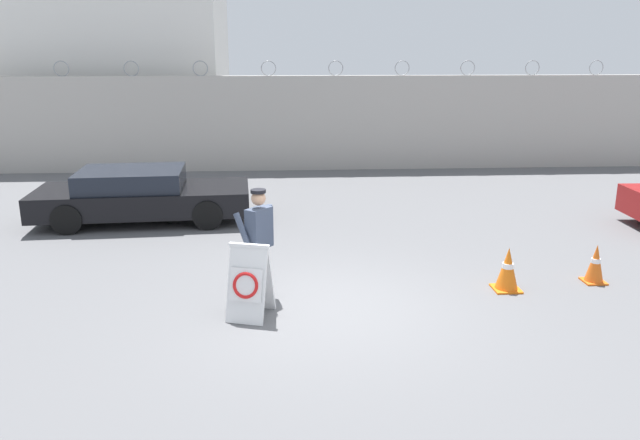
% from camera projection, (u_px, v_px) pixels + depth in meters
% --- Properties ---
extents(ground_plane, '(90.00, 90.00, 0.00)m').
position_uv_depth(ground_plane, '(330.00, 309.00, 9.27)').
color(ground_plane, '#5B5B5E').
extents(perimeter_wall, '(36.00, 0.30, 3.39)m').
position_uv_depth(perimeter_wall, '(303.00, 123.00, 19.60)').
color(perimeter_wall, '#ADA8A0').
rests_on(perimeter_wall, ground_plane).
extents(building_block, '(7.85, 5.51, 6.34)m').
position_uv_depth(building_block, '(114.00, 65.00, 22.52)').
color(building_block, silver).
rests_on(building_block, ground_plane).
extents(barricade_sign, '(0.72, 0.79, 1.10)m').
position_uv_depth(barricade_sign, '(249.00, 281.00, 8.87)').
color(barricade_sign, white).
rests_on(barricade_sign, ground_plane).
extents(security_guard, '(0.61, 0.54, 1.72)m').
position_uv_depth(security_guard, '(259.00, 239.00, 9.48)').
color(security_guard, '#232838').
rests_on(security_guard, ground_plane).
extents(traffic_cone_near, '(0.35, 0.35, 0.65)m').
position_uv_depth(traffic_cone_near, '(595.00, 264.00, 10.26)').
color(traffic_cone_near, orange).
rests_on(traffic_cone_near, ground_plane).
extents(traffic_cone_mid, '(0.42, 0.42, 0.71)m').
position_uv_depth(traffic_cone_mid, '(508.00, 269.00, 9.93)').
color(traffic_cone_mid, orange).
rests_on(traffic_cone_mid, ground_plane).
extents(parked_car_front_coupe, '(4.77, 2.21, 1.17)m').
position_uv_depth(parked_car_front_coupe, '(141.00, 195.00, 13.88)').
color(parked_car_front_coupe, black).
rests_on(parked_car_front_coupe, ground_plane).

